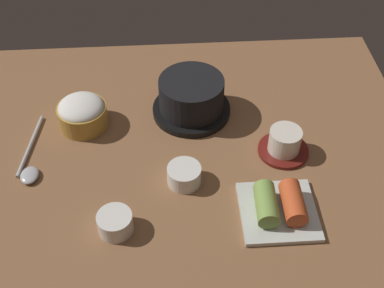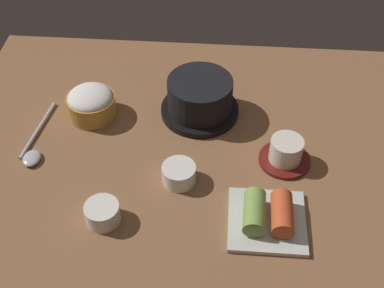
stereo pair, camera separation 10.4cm
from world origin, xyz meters
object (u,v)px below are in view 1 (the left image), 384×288
Objects in this scene: rice_bowl at (82,113)px; spoon at (30,164)px; tea_cup_with_saucer at (284,143)px; banchan_cup_center at (183,175)px; kimchi_plate at (279,207)px; stone_pot at (191,97)px; side_bowl_near at (115,222)px.

rice_bowl reaches higher than spoon.
tea_cup_with_saucer is 22.26cm from banchan_cup_center.
stone_pot is at bearing 115.91° from kimchi_plate.
banchan_cup_center reaches higher than spoon.
spoon is at bearing -129.90° from rice_bowl.
side_bowl_near is (-15.68, -30.93, -2.27)cm from stone_pot.
banchan_cup_center is (20.70, -17.83, -1.41)cm from rice_bowl.
kimchi_plate is at bearing -35.19° from rice_bowl.
rice_bowl reaches higher than kimchi_plate.
spoon is at bearing 162.64° from kimchi_plate.
rice_bowl is 29.56cm from side_bowl_near.
stone_pot is 0.87× the size of spoon.
spoon is (-33.59, -14.33, -3.75)cm from stone_pot.
rice_bowl is at bearing 50.10° from spoon.
side_bowl_near is (8.04, -28.41, -1.35)cm from rice_bowl.
tea_cup_with_saucer is (41.90, -11.06, -0.88)cm from rice_bowl.
kimchi_plate reaches higher than spoon.
kimchi_plate is at bearing -104.17° from tea_cup_with_saucer.
side_bowl_near is 0.32× the size of spoon.
side_bowl_near is (-33.86, -17.35, -0.47)cm from tea_cup_with_saucer.
stone_pot is 32.64cm from kimchi_plate.
kimchi_plate is at bearing -64.09° from stone_pot.
spoon is at bearing -156.89° from stone_pot.
side_bowl_near is at bearing -116.87° from stone_pot.
spoon is at bearing 168.85° from banchan_cup_center.
spoon is at bearing -179.17° from tea_cup_with_saucer.
rice_bowl reaches higher than side_bowl_near.
spoon is (-51.78, -0.75, -1.95)cm from tea_cup_with_saucer.
kimchi_plate is 0.71× the size of spoon.
stone_pot is 23.86cm from rice_bowl.
rice_bowl is 46.45cm from kimchi_plate.
stone_pot is 1.23× the size of kimchi_plate.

